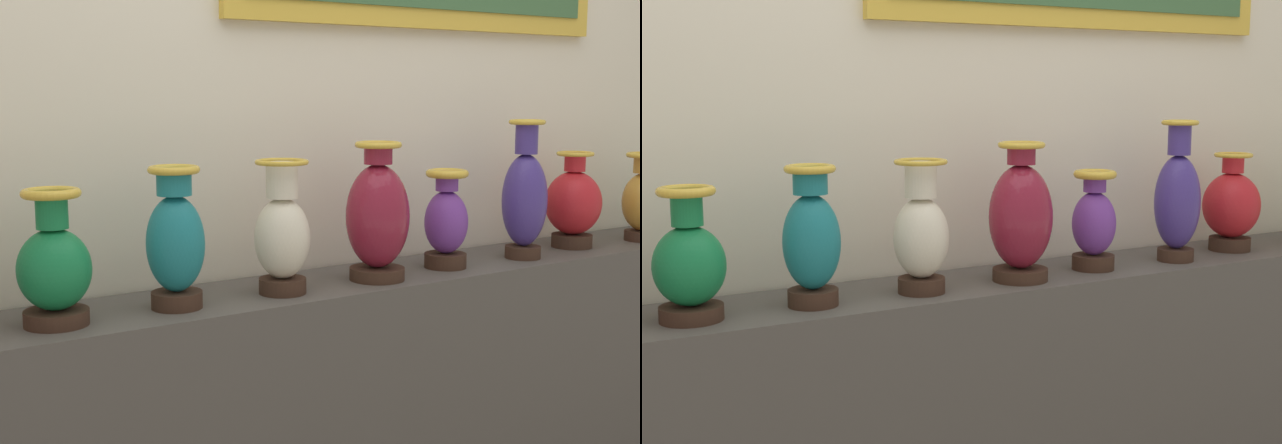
# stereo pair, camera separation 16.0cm
# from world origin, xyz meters

# --- Properties ---
(display_shelf) EXTENTS (3.70, 0.35, 0.91)m
(display_shelf) POSITION_xyz_m (0.00, 0.00, 0.46)
(display_shelf) COLOR #4C4742
(display_shelf) RESTS_ON ground_plane
(back_wall) EXTENTS (6.13, 0.14, 3.18)m
(back_wall) POSITION_xyz_m (0.01, 0.23, 1.60)
(back_wall) COLOR beige
(back_wall) RESTS_ON ground_plane
(vase_emerald) EXTENTS (0.16, 0.16, 0.31)m
(vase_emerald) POSITION_xyz_m (-0.74, -0.04, 1.04)
(vase_emerald) COLOR #382319
(vase_emerald) RESTS_ON display_shelf
(vase_teal) EXTENTS (0.14, 0.14, 0.35)m
(vase_teal) POSITION_xyz_m (-0.45, -0.04, 1.08)
(vase_teal) COLOR #382319
(vase_teal) RESTS_ON display_shelf
(vase_ivory) EXTENTS (0.15, 0.15, 0.35)m
(vase_ivory) POSITION_xyz_m (-0.15, -0.05, 1.07)
(vase_ivory) COLOR #382319
(vase_ivory) RESTS_ON display_shelf
(vase_burgundy) EXTENTS (0.18, 0.18, 0.39)m
(vase_burgundy) POSITION_xyz_m (0.16, -0.05, 1.09)
(vase_burgundy) COLOR #382319
(vase_burgundy) RESTS_ON display_shelf
(vase_violet) EXTENTS (0.13, 0.13, 0.29)m
(vase_violet) POSITION_xyz_m (0.43, -0.03, 1.05)
(vase_violet) COLOR #382319
(vase_violet) RESTS_ON display_shelf
(vase_indigo) EXTENTS (0.14, 0.14, 0.43)m
(vase_indigo) POSITION_xyz_m (0.73, -0.06, 1.10)
(vase_indigo) COLOR #382319
(vase_indigo) RESTS_ON display_shelf
(vase_crimson) EXTENTS (0.19, 0.19, 0.32)m
(vase_crimson) POSITION_xyz_m (1.02, -0.01, 1.06)
(vase_crimson) COLOR #382319
(vase_crimson) RESTS_ON display_shelf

